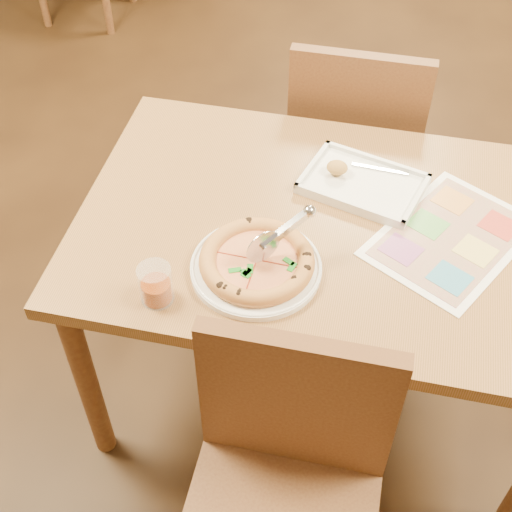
% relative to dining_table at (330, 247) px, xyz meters
% --- Properties ---
extents(dining_table, '(1.30, 0.85, 0.72)m').
position_rel_dining_table_xyz_m(dining_table, '(0.00, 0.00, 0.00)').
color(dining_table, '#95613B').
rests_on(dining_table, ground).
extents(chair_near, '(0.42, 0.42, 0.47)m').
position_rel_dining_table_xyz_m(chair_near, '(0.00, -0.60, -0.07)').
color(chair_near, brown).
rests_on(chair_near, ground).
extents(chair_far, '(0.42, 0.42, 0.47)m').
position_rel_dining_table_xyz_m(chair_far, '(-0.00, 0.60, -0.07)').
color(chair_far, brown).
rests_on(chair_far, ground).
extents(plate, '(0.40, 0.40, 0.02)m').
position_rel_dining_table_xyz_m(plate, '(-0.16, -0.20, 0.09)').
color(plate, white).
rests_on(plate, dining_table).
extents(pizza, '(0.28, 0.28, 0.04)m').
position_rel_dining_table_xyz_m(pizza, '(-0.16, -0.19, 0.12)').
color(pizza, '#DA8B4A').
rests_on(pizza, plate).
extents(pizza_cutter, '(0.13, 0.13, 0.10)m').
position_rel_dining_table_xyz_m(pizza_cutter, '(-0.11, -0.16, 0.18)').
color(pizza_cutter, silver).
rests_on(pizza_cutter, pizza).
extents(appetizer_tray, '(0.35, 0.29, 0.06)m').
position_rel_dining_table_xyz_m(appetizer_tray, '(0.05, 0.15, 0.10)').
color(appetizer_tray, white).
rests_on(appetizer_tray, dining_table).
extents(glass_tumbler, '(0.08, 0.08, 0.10)m').
position_rel_dining_table_xyz_m(glass_tumbler, '(-0.36, -0.33, 0.13)').
color(glass_tumbler, '#8D350A').
rests_on(glass_tumbler, dining_table).
extents(menu, '(0.46, 0.51, 0.00)m').
position_rel_dining_table_xyz_m(menu, '(0.29, 0.01, 0.09)').
color(menu, white).
rests_on(menu, dining_table).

